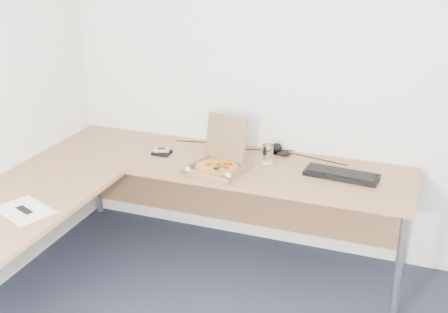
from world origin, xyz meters
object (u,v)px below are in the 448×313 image
at_px(pizza_box, 218,165).
at_px(wallet, 162,153).
at_px(keyboard, 341,175).
at_px(desk, 151,184).
at_px(drinking_glass, 268,154).

xyz_separation_m(pizza_box, wallet, (-0.46, 0.13, -0.03)).
bearing_deg(pizza_box, keyboard, 27.10).
bearing_deg(wallet, pizza_box, -16.51).
bearing_deg(keyboard, pizza_box, -162.42).
bearing_deg(pizza_box, desk, -125.60).
height_order(desk, keyboard, keyboard).
bearing_deg(keyboard, desk, -152.67).
bearing_deg(desk, wallet, 106.54).
relative_size(drinking_glass, keyboard, 0.28).
bearing_deg(desk, keyboard, 22.21).
bearing_deg(keyboard, drinking_glass, 178.60).
xyz_separation_m(desk, drinking_glass, (0.61, 0.51, 0.09)).
relative_size(desk, drinking_glass, 19.40).
relative_size(drinking_glass, wallet, 1.07).
relative_size(pizza_box, drinking_glass, 2.79).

